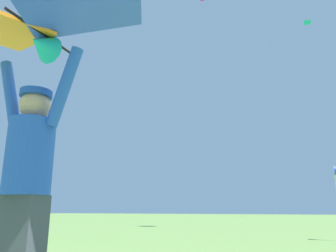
# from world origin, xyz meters

# --- Properties ---
(kite_flyer_person) EXTENTS (0.81, 0.38, 1.92)m
(kite_flyer_person) POSITION_xyz_m (0.18, -0.38, 0.94)
(kite_flyer_person) COLOR #424751
(kite_flyer_person) RESTS_ON ground
(held_stunt_kite) EXTENTS (2.01, 1.16, 0.42)m
(held_stunt_kite) POSITION_xyz_m (0.19, -0.47, 2.16)
(held_stunt_kite) COLOR black
(distant_kite_blue_high_left) EXTENTS (0.71, 0.67, 0.37)m
(distant_kite_blue_high_left) POSITION_xyz_m (-7.01, 8.56, 9.94)
(distant_kite_blue_high_left) COLOR blue
(distant_kite_teal_high_right) EXTENTS (1.02, 1.00, 0.33)m
(distant_kite_teal_high_right) POSITION_xyz_m (0.68, 34.97, 21.66)
(distant_kite_teal_high_right) COLOR #19B2AD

